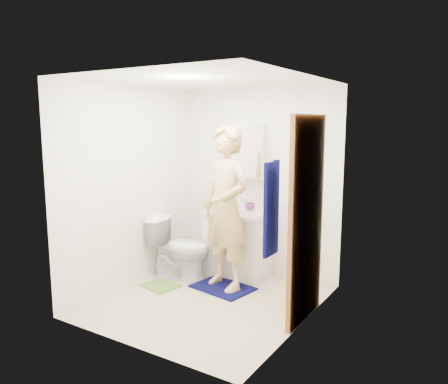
# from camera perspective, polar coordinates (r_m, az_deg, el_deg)

# --- Properties ---
(floor) EXTENTS (2.20, 2.40, 0.02)m
(floor) POSITION_cam_1_polar(r_m,az_deg,el_deg) (5.04, -2.03, -14.07)
(floor) COLOR beige
(floor) RESTS_ON ground
(ceiling) EXTENTS (2.20, 2.40, 0.02)m
(ceiling) POSITION_cam_1_polar(r_m,az_deg,el_deg) (4.65, -2.20, 14.50)
(ceiling) COLOR white
(ceiling) RESTS_ON ground
(wall_back) EXTENTS (2.20, 0.02, 2.40)m
(wall_back) POSITION_cam_1_polar(r_m,az_deg,el_deg) (5.73, 4.70, 1.33)
(wall_back) COLOR white
(wall_back) RESTS_ON ground
(wall_front) EXTENTS (2.20, 0.02, 2.40)m
(wall_front) POSITION_cam_1_polar(r_m,az_deg,el_deg) (3.77, -12.48, -2.94)
(wall_front) COLOR white
(wall_front) RESTS_ON ground
(wall_left) EXTENTS (0.02, 2.40, 2.40)m
(wall_left) POSITION_cam_1_polar(r_m,az_deg,el_deg) (5.39, -11.93, 0.68)
(wall_left) COLOR white
(wall_left) RESTS_ON ground
(wall_right) EXTENTS (0.02, 2.40, 2.40)m
(wall_right) POSITION_cam_1_polar(r_m,az_deg,el_deg) (4.18, 10.59, -1.70)
(wall_right) COLOR white
(wall_right) RESTS_ON ground
(vanity_cabinet) EXTENTS (0.75, 0.55, 0.80)m
(vanity_cabinet) POSITION_cam_1_polar(r_m,az_deg,el_deg) (5.71, 1.87, -6.88)
(vanity_cabinet) COLOR white
(vanity_cabinet) RESTS_ON floor
(countertop) EXTENTS (0.79, 0.59, 0.05)m
(countertop) POSITION_cam_1_polar(r_m,az_deg,el_deg) (5.61, 1.89, -2.70)
(countertop) COLOR white
(countertop) RESTS_ON vanity_cabinet
(sink_basin) EXTENTS (0.40, 0.40, 0.03)m
(sink_basin) POSITION_cam_1_polar(r_m,az_deg,el_deg) (5.60, 1.89, -2.55)
(sink_basin) COLOR white
(sink_basin) RESTS_ON countertop
(faucet) EXTENTS (0.03, 0.03, 0.12)m
(faucet) POSITION_cam_1_polar(r_m,az_deg,el_deg) (5.74, 2.80, -1.56)
(faucet) COLOR silver
(faucet) RESTS_ON countertop
(medicine_cabinet) EXTENTS (0.50, 0.12, 0.70)m
(medicine_cabinet) POSITION_cam_1_polar(r_m,az_deg,el_deg) (5.69, 3.08, 5.35)
(medicine_cabinet) COLOR white
(medicine_cabinet) RESTS_ON wall_back
(mirror_panel) EXTENTS (0.46, 0.01, 0.66)m
(mirror_panel) POSITION_cam_1_polar(r_m,az_deg,el_deg) (5.64, 2.77, 5.32)
(mirror_panel) COLOR white
(mirror_panel) RESTS_ON wall_back
(door) EXTENTS (0.05, 0.80, 2.05)m
(door) POSITION_cam_1_polar(r_m,az_deg,el_deg) (4.37, 10.69, -3.57)
(door) COLOR #A1602C
(door) RESTS_ON ground
(door_knob) EXTENTS (0.07, 0.07, 0.07)m
(door_knob) POSITION_cam_1_polar(r_m,az_deg,el_deg) (4.12, 8.51, -5.39)
(door_knob) COLOR gold
(door_knob) RESTS_ON door
(towel) EXTENTS (0.03, 0.24, 0.80)m
(towel) POSITION_cam_1_polar(r_m,az_deg,el_deg) (3.69, 6.20, -2.25)
(towel) COLOR #060841
(towel) RESTS_ON wall_right
(towel_hook) EXTENTS (0.06, 0.02, 0.02)m
(towel_hook) POSITION_cam_1_polar(r_m,az_deg,el_deg) (3.62, 6.89, 4.23)
(towel_hook) COLOR silver
(towel_hook) RESTS_ON wall_right
(toilet) EXTENTS (0.85, 0.59, 0.79)m
(toilet) POSITION_cam_1_polar(r_m,az_deg,el_deg) (5.61, -5.75, -7.26)
(toilet) COLOR white
(toilet) RESTS_ON floor
(bath_mat) EXTENTS (0.76, 0.60, 0.02)m
(bath_mat) POSITION_cam_1_polar(r_m,az_deg,el_deg) (5.36, -0.17, -12.36)
(bath_mat) COLOR #060841
(bath_mat) RESTS_ON floor
(green_rug) EXTENTS (0.47, 0.42, 0.02)m
(green_rug) POSITION_cam_1_polar(r_m,az_deg,el_deg) (5.47, -8.26, -12.00)
(green_rug) COLOR #67A336
(green_rug) RESTS_ON floor
(soap_dispenser) EXTENTS (0.10, 0.10, 0.19)m
(soap_dispenser) POSITION_cam_1_polar(r_m,az_deg,el_deg) (5.62, -0.20, -1.41)
(soap_dispenser) COLOR #C05960
(soap_dispenser) RESTS_ON countertop
(toothbrush_cup) EXTENTS (0.12, 0.12, 0.09)m
(toothbrush_cup) POSITION_cam_1_polar(r_m,az_deg,el_deg) (5.63, 3.47, -1.92)
(toothbrush_cup) COLOR #703D86
(toothbrush_cup) RESTS_ON countertop
(man) EXTENTS (0.81, 0.66, 1.92)m
(man) POSITION_cam_1_polar(r_m,az_deg,el_deg) (5.09, 0.23, -2.11)
(man) COLOR tan
(man) RESTS_ON bath_mat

